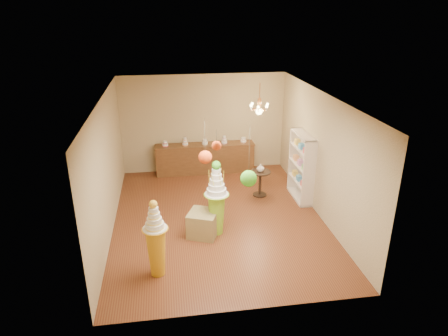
{
  "coord_description": "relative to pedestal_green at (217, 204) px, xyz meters",
  "views": [
    {
      "loc": [
        -1.14,
        -8.56,
        4.83
      ],
      "look_at": [
        0.15,
        0.0,
        1.32
      ],
      "focal_mm": 32.0,
      "sensor_mm": 36.0,
      "label": 1
    }
  ],
  "objects": [
    {
      "name": "chandelier",
      "position": [
        1.44,
        2.22,
        1.57
      ],
      "size": [
        0.65,
        0.65,
        0.85
      ],
      "rotation": [
        0.0,
        0.0,
        0.19
      ],
      "color": "#DB8B4D",
      "rests_on": "ceiling"
    },
    {
      "name": "vase",
      "position": [
        1.43,
        1.76,
        0.09
      ],
      "size": [
        0.22,
        0.22,
        0.21
      ],
      "primitive_type": "imported",
      "rotation": [
        0.0,
        0.0,
        0.09
      ],
      "color": "beige",
      "rests_on": "round_table"
    },
    {
      "name": "pedestal_green",
      "position": [
        0.0,
        0.0,
        0.0
      ],
      "size": [
        0.62,
        0.62,
        1.76
      ],
      "rotation": [
        0.0,
        0.0,
        0.2
      ],
      "color": "#89C32B",
      "rests_on": "floor"
    },
    {
      "name": "wall_right",
      "position": [
        2.62,
        0.67,
        0.77
      ],
      "size": [
        0.04,
        6.5,
        3.0
      ],
      "primitive_type": "cube",
      "color": "tan",
      "rests_on": "ground"
    },
    {
      "name": "wall_left",
      "position": [
        -2.38,
        0.67,
        0.77
      ],
      "size": [
        0.04,
        6.5,
        3.0
      ],
      "primitive_type": "cube",
      "color": "tan",
      "rests_on": "ground"
    },
    {
      "name": "shelving_unit",
      "position": [
        2.46,
        1.47,
        0.17
      ],
      "size": [
        0.33,
        1.2,
        1.8
      ],
      "color": "beige",
      "rests_on": "floor"
    },
    {
      "name": "pedestal_orange",
      "position": [
        -1.33,
        -1.34,
        -0.09
      ],
      "size": [
        0.51,
        0.51,
        1.59
      ],
      "rotation": [
        0.0,
        0.0,
        -0.12
      ],
      "color": "#C68E16",
      "rests_on": "floor"
    },
    {
      "name": "sideboard",
      "position": [
        0.12,
        3.64,
        -0.25
      ],
      "size": [
        3.04,
        0.54,
        1.16
      ],
      "color": "#56341B",
      "rests_on": "floor"
    },
    {
      "name": "floor",
      "position": [
        0.12,
        0.67,
        -0.73
      ],
      "size": [
        6.5,
        6.5,
        0.0
      ],
      "primitive_type": "plane",
      "color": "#592C18",
      "rests_on": "ground"
    },
    {
      "name": "pom_green_mid",
      "position": [
        0.37,
        -1.58,
        1.29
      ],
      "size": [
        0.29,
        0.29,
        1.13
      ],
      "color": "#3C382B",
      "rests_on": "ceiling"
    },
    {
      "name": "ceiling",
      "position": [
        0.12,
        0.67,
        2.27
      ],
      "size": [
        6.5,
        6.5,
        0.0
      ],
      "primitive_type": "plane",
      "rotation": [
        3.14,
        0.0,
        0.0
      ],
      "color": "silver",
      "rests_on": "ground"
    },
    {
      "name": "pom_red_right",
      "position": [
        -0.22,
        -1.79,
        2.0
      ],
      "size": [
        0.16,
        0.16,
        0.36
      ],
      "color": "#3C382B",
      "rests_on": "ceiling"
    },
    {
      "name": "burlap_riser",
      "position": [
        -0.31,
        -0.05,
        -0.44
      ],
      "size": [
        0.81,
        0.81,
        0.57
      ],
      "primitive_type": "cube",
      "rotation": [
        0.0,
        0.0,
        -0.38
      ],
      "color": "olive",
      "rests_on": "floor"
    },
    {
      "name": "pom_red_left",
      "position": [
        -0.34,
        -1.04,
        1.53
      ],
      "size": [
        0.25,
        0.25,
        0.87
      ],
      "color": "#3C382B",
      "rests_on": "ceiling"
    },
    {
      "name": "wall_back",
      "position": [
        0.12,
        3.92,
        0.77
      ],
      "size": [
        5.0,
        0.04,
        3.0
      ],
      "primitive_type": "cube",
      "color": "tan",
      "rests_on": "ground"
    },
    {
      "name": "round_table",
      "position": [
        1.43,
        1.76,
        -0.27
      ],
      "size": [
        0.72,
        0.72,
        0.71
      ],
      "rotation": [
        0.0,
        0.0,
        -0.36
      ],
      "color": "black",
      "rests_on": "floor"
    },
    {
      "name": "wall_front",
      "position": [
        0.12,
        -2.58,
        0.77
      ],
      "size": [
        5.0,
        0.04,
        3.0
      ],
      "primitive_type": "cube",
      "color": "tan",
      "rests_on": "ground"
    }
  ]
}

